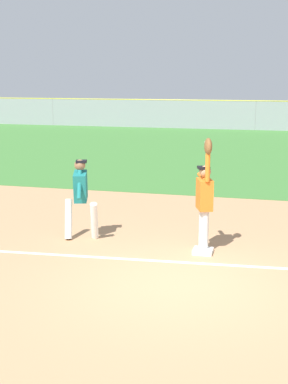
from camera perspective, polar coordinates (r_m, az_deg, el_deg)
name	(u,v)px	position (r m, az deg, el deg)	size (l,w,h in m)	color
ground_plane	(178,283)	(9.09, 3.66, -9.74)	(78.73, 78.73, 0.00)	tan
outfield_grass	(244,151)	(25.19, 10.69, 4.35)	(55.66, 19.90, 0.01)	#3D7533
first_base	(203,251)	(10.60, 6.32, -6.30)	(0.38, 0.38, 0.08)	white
fielder	(205,196)	(10.44, 6.51, -0.43)	(0.42, 0.88, 2.28)	silver
runner	(81,194)	(11.24, -6.79, -0.17)	(0.84, 0.83, 1.72)	white
baseball	(206,142)	(10.12, 6.70, 5.29)	(0.07, 0.07, 0.07)	white
outfield_fence	(255,115)	(34.98, 11.84, 8.03)	(55.74, 0.08, 1.89)	#93999E
parked_car_black	(83,113)	(40.39, -6.59, 8.37)	(4.48, 2.27, 1.25)	black
parked_car_red	(152,115)	(38.48, 0.88, 8.26)	(4.43, 2.17, 1.25)	#B21E1E
parked_car_blue	(245,116)	(37.59, 10.72, 7.95)	(4.40, 2.13, 1.25)	#23389E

